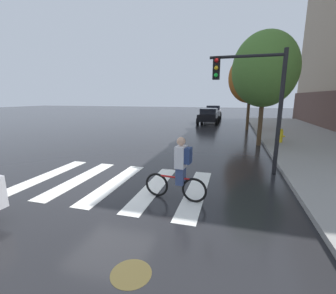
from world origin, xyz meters
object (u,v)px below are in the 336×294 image
(sedan_far, at_px, (213,111))
(manhole_cover, at_px, (131,274))
(street_tree_mid, at_px, (251,78))
(street_tree_near, at_px, (265,70))
(cyclist, at_px, (180,169))
(fire_hydrant, at_px, (281,136))
(traffic_light_near, at_px, (255,91))
(sedan_mid, at_px, (209,116))

(sedan_far, bearing_deg, manhole_cover, -87.67)
(street_tree_mid, bearing_deg, street_tree_near, -87.68)
(cyclist, bearing_deg, street_tree_mid, 80.43)
(manhole_cover, relative_size, fire_hydrant, 0.82)
(manhole_cover, bearing_deg, cyclist, 87.23)
(cyclist, bearing_deg, sedan_far, 92.86)
(traffic_light_near, bearing_deg, street_tree_mid, 87.31)
(sedan_far, relative_size, street_tree_near, 0.80)
(sedan_mid, height_order, fire_hydrant, sedan_mid)
(traffic_light_near, distance_m, street_tree_near, 5.40)
(fire_hydrant, bearing_deg, street_tree_mid, 103.46)
(sedan_far, bearing_deg, street_tree_near, -77.28)
(sedan_mid, distance_m, cyclist, 18.96)
(manhole_cover, relative_size, sedan_mid, 0.14)
(cyclist, relative_size, traffic_light_near, 0.41)
(traffic_light_near, height_order, street_tree_near, street_tree_near)
(sedan_far, distance_m, traffic_light_near, 23.52)
(fire_hydrant, relative_size, street_tree_near, 0.13)
(fire_hydrant, xyz_separation_m, street_tree_near, (-1.21, -0.45, 3.57))
(cyclist, bearing_deg, fire_hydrant, 65.18)
(sedan_far, height_order, traffic_light_near, traffic_light_near)
(fire_hydrant, bearing_deg, sedan_far, 106.72)
(sedan_mid, bearing_deg, cyclist, -86.51)
(manhole_cover, bearing_deg, street_tree_near, 75.10)
(street_tree_mid, bearing_deg, sedan_mid, 131.22)
(manhole_cover, xyz_separation_m, street_tree_near, (2.89, 10.86, 4.10))
(street_tree_mid, bearing_deg, manhole_cover, -98.52)
(fire_hydrant, height_order, street_tree_mid, street_tree_mid)
(manhole_cover, xyz_separation_m, sedan_mid, (-1.02, 21.65, 0.80))
(cyclist, distance_m, fire_hydrant, 9.46)
(traffic_light_near, relative_size, street_tree_near, 0.69)
(manhole_cover, height_order, fire_hydrant, fire_hydrant)
(cyclist, bearing_deg, sedan_mid, 93.49)
(sedan_mid, bearing_deg, sedan_far, 91.22)
(sedan_mid, xyz_separation_m, sedan_far, (-0.15, 7.22, 0.04))
(sedan_far, distance_m, fire_hydrant, 18.34)
(cyclist, distance_m, street_tree_near, 9.18)
(manhole_cover, height_order, street_tree_near, street_tree_near)
(cyclist, relative_size, street_tree_near, 0.28)
(traffic_light_near, relative_size, fire_hydrant, 5.38)
(fire_hydrant, relative_size, street_tree_mid, 0.12)
(street_tree_mid, bearing_deg, sedan_far, 108.45)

